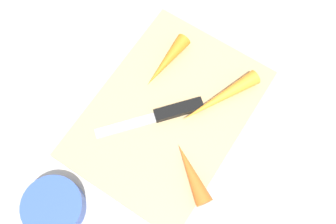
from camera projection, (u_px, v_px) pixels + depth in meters
ground_plane at (168, 114)px, 0.74m from camera, size 1.40×1.40×0.00m
cutting_board at (168, 113)px, 0.73m from camera, size 0.36×0.26×0.01m
knife at (172, 112)px, 0.72m from camera, size 0.17×0.14×0.01m
carrot_medium at (166, 62)px, 0.75m from camera, size 0.12×0.03×0.03m
carrot_shortest at (191, 173)px, 0.67m from camera, size 0.08×0.11×0.03m
carrot_longest at (220, 98)px, 0.72m from camera, size 0.16×0.09×0.03m
small_bowl at (54, 207)px, 0.66m from camera, size 0.10×0.10×0.04m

